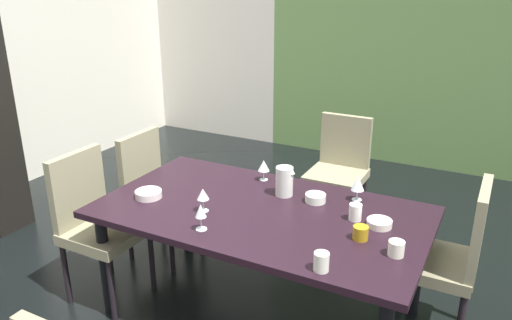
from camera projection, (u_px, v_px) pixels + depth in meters
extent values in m
cube|color=black|center=(220.00, 283.00, 3.45)|extent=(5.58, 6.05, 0.02)
cube|color=silver|center=(212.00, 26.00, 6.26)|extent=(1.79, 0.10, 2.78)
cube|color=#6A9150|center=(445.00, 39.00, 5.05)|extent=(3.79, 0.10, 2.78)
cube|color=black|center=(261.00, 212.00, 2.91)|extent=(1.90, 1.06, 0.04)
cylinder|color=black|center=(186.00, 209.00, 3.76)|extent=(0.07, 0.07, 0.67)
cylinder|color=black|center=(418.00, 266.00, 3.03)|extent=(0.07, 0.07, 0.67)
cylinder|color=black|center=(105.00, 264.00, 3.05)|extent=(0.07, 0.07, 0.67)
cube|color=gray|center=(164.00, 198.00, 3.65)|extent=(0.44, 0.44, 0.07)
cube|color=gray|center=(140.00, 164.00, 3.66)|extent=(0.05, 0.42, 0.47)
cylinder|color=black|center=(201.00, 223.00, 3.81)|extent=(0.04, 0.04, 0.43)
cylinder|color=black|center=(172.00, 245.00, 3.50)|extent=(0.04, 0.04, 0.43)
cylinder|color=black|center=(162.00, 213.00, 3.98)|extent=(0.04, 0.04, 0.43)
cylinder|color=black|center=(130.00, 233.00, 3.66)|extent=(0.04, 0.04, 0.43)
cube|color=gray|center=(434.00, 263.00, 2.83)|extent=(0.44, 0.44, 0.07)
cube|color=gray|center=(479.00, 231.00, 2.66)|extent=(0.05, 0.42, 0.51)
cylinder|color=black|center=(388.00, 308.00, 2.84)|extent=(0.04, 0.04, 0.43)
cylinder|color=black|center=(403.00, 275.00, 3.16)|extent=(0.04, 0.04, 0.43)
cylinder|color=black|center=(467.00, 291.00, 2.99)|extent=(0.04, 0.04, 0.43)
cube|color=gray|center=(336.00, 177.00, 4.03)|extent=(0.44, 0.44, 0.07)
cube|color=gray|center=(345.00, 143.00, 4.12)|extent=(0.42, 0.05, 0.47)
cylinder|color=black|center=(350.00, 219.00, 3.88)|extent=(0.04, 0.04, 0.43)
cylinder|color=black|center=(304.00, 209.00, 4.04)|extent=(0.04, 0.04, 0.43)
cylinder|color=black|center=(363.00, 200.00, 4.20)|extent=(0.04, 0.04, 0.43)
cylinder|color=black|center=(321.00, 192.00, 4.36)|extent=(0.04, 0.04, 0.43)
cube|color=gray|center=(106.00, 233.00, 3.15)|extent=(0.44, 0.44, 0.07)
cube|color=gray|center=(78.00, 191.00, 3.15)|extent=(0.05, 0.42, 0.51)
cylinder|color=black|center=(152.00, 260.00, 3.32)|extent=(0.04, 0.04, 0.43)
cylinder|color=black|center=(112.00, 290.00, 3.00)|extent=(0.04, 0.04, 0.43)
cylinder|color=black|center=(109.00, 247.00, 3.48)|extent=(0.04, 0.04, 0.43)
cylinder|color=black|center=(66.00, 274.00, 3.16)|extent=(0.04, 0.04, 0.43)
cylinder|color=silver|center=(201.00, 229.00, 2.67)|extent=(0.06, 0.06, 0.00)
cylinder|color=silver|center=(201.00, 223.00, 2.66)|extent=(0.01, 0.01, 0.07)
cone|color=silver|center=(201.00, 211.00, 2.63)|extent=(0.06, 0.06, 0.07)
cylinder|color=silver|center=(264.00, 180.00, 3.32)|extent=(0.06, 0.06, 0.00)
cylinder|color=silver|center=(264.00, 175.00, 3.31)|extent=(0.01, 0.01, 0.06)
cone|color=silver|center=(264.00, 166.00, 3.28)|extent=(0.08, 0.08, 0.07)
cylinder|color=silver|center=(357.00, 200.00, 3.02)|extent=(0.06, 0.06, 0.00)
cylinder|color=silver|center=(357.00, 195.00, 3.01)|extent=(0.01, 0.01, 0.06)
cone|color=silver|center=(358.00, 183.00, 2.99)|extent=(0.08, 0.08, 0.09)
cylinder|color=silver|center=(204.00, 211.00, 2.88)|extent=(0.06, 0.06, 0.00)
cylinder|color=silver|center=(203.00, 205.00, 2.87)|extent=(0.01, 0.01, 0.07)
cone|color=silver|center=(203.00, 194.00, 2.85)|extent=(0.07, 0.07, 0.07)
cylinder|color=silver|center=(379.00, 223.00, 2.70)|extent=(0.14, 0.14, 0.04)
cylinder|color=silver|center=(149.00, 194.00, 3.05)|extent=(0.16, 0.16, 0.04)
cylinder|color=white|center=(315.00, 198.00, 2.99)|extent=(0.12, 0.12, 0.05)
cylinder|color=white|center=(321.00, 262.00, 2.29)|extent=(0.07, 0.07, 0.09)
cylinder|color=#AB8119|center=(360.00, 233.00, 2.56)|extent=(0.08, 0.08, 0.07)
cylinder|color=silver|center=(396.00, 248.00, 2.41)|extent=(0.08, 0.08, 0.08)
cylinder|color=white|center=(355.00, 212.00, 2.76)|extent=(0.07, 0.07, 0.09)
cylinder|color=silver|center=(284.00, 181.00, 3.06)|extent=(0.11, 0.11, 0.18)
cone|color=silver|center=(292.00, 171.00, 3.01)|extent=(0.04, 0.04, 0.03)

